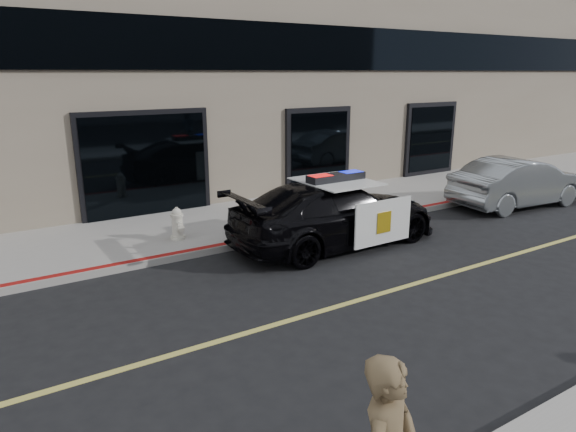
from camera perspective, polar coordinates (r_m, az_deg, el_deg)
ground at (r=8.79m, az=5.46°, el=-10.00°), size 120.00×120.00×0.00m
sidewalk_n at (r=13.03m, az=-8.65°, el=-1.09°), size 60.00×3.50×0.15m
police_car at (r=11.61m, az=5.28°, el=0.34°), size 2.37×5.08×1.65m
silver_sedan at (r=16.36m, az=24.32°, el=3.43°), size 2.28×4.59×1.42m
fire_hydrant at (r=11.80m, az=-12.17°, el=-0.91°), size 0.34×0.47×0.74m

